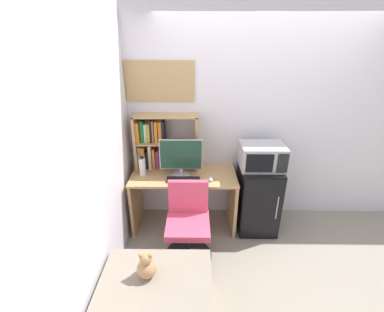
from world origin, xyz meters
TOP-DOWN VIEW (x-y plane):
  - wall_back at (0.40, 0.02)m, footprint 6.40×0.04m
  - wall_left at (-1.62, -1.60)m, footprint 0.04×4.40m
  - desk at (-0.92, -0.31)m, footprint 1.26×0.61m
  - hutch_bookshelf at (-1.25, -0.11)m, footprint 0.77×0.25m
  - monitor at (-0.95, -0.36)m, footprint 0.50×0.21m
  - keyboard at (-0.92, -0.47)m, footprint 0.39×0.13m
  - computer_mouse at (-0.60, -0.46)m, footprint 0.06×0.10m
  - water_bottle at (-1.41, -0.33)m, footprint 0.08×0.08m
  - mini_fridge at (-0.01, -0.32)m, footprint 0.47×0.56m
  - microwave at (-0.01, -0.32)m, footprint 0.50×0.39m
  - desk_chair at (-0.86, -0.84)m, footprint 0.52×0.52m
  - bed at (-1.10, -1.61)m, footprint 0.95×0.80m
  - teddy_bear at (-1.18, -1.53)m, footprint 0.16×0.16m
  - wall_corkboard at (-1.19, -0.01)m, footprint 0.80×0.02m

SIDE VIEW (x-z plane):
  - bed at x=-1.10m, z-range 0.00..0.43m
  - desk_chair at x=-0.86m, z-range -0.06..0.80m
  - mini_fridge at x=-0.01m, z-range 0.00..0.85m
  - desk at x=-0.92m, z-range 0.15..0.89m
  - teddy_bear at x=-1.18m, z-range 0.42..0.66m
  - keyboard at x=-0.92m, z-range 0.75..0.77m
  - computer_mouse at x=-0.60m, z-range 0.75..0.78m
  - water_bottle at x=-1.41m, z-range 0.74..0.97m
  - microwave at x=-0.01m, z-range 0.85..1.13m
  - monitor at x=-0.95m, z-range 0.76..1.22m
  - hutch_bookshelf at x=-1.25m, z-range 0.74..1.41m
  - wall_back at x=0.40m, z-range 0.00..2.60m
  - wall_left at x=-1.62m, z-range 0.00..2.60m
  - wall_corkboard at x=-1.19m, z-range 1.56..2.02m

